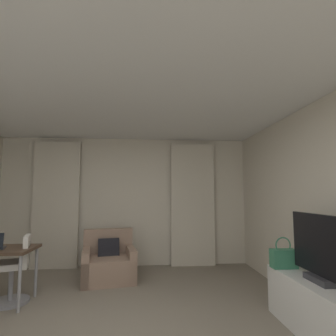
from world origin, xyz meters
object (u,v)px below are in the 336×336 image
object	(u,v)px
tv_flatscreen	(321,250)
handbag_primary	(284,258)
tv_console	(321,309)
armchair	(109,264)
desk_chair	(15,272)

from	to	relation	value
tv_flatscreen	handbag_primary	world-z (taller)	tv_flatscreen
tv_console	armchair	bearing A→B (deg)	139.97
armchair	tv_console	size ratio (longest dim) A/B	0.73
tv_console	tv_flatscreen	bearing A→B (deg)	-90.00
desk_chair	tv_console	bearing A→B (deg)	-18.28
armchair	desk_chair	size ratio (longest dim) A/B	1.12
armchair	tv_console	world-z (taller)	armchair
tv_console	tv_flatscreen	distance (m)	0.60
armchair	handbag_primary	world-z (taller)	handbag_primary
desk_chair	tv_console	xyz separation A→B (m)	(3.55, -1.17, -0.11)
desk_chair	handbag_primary	distance (m)	3.51
desk_chair	handbag_primary	bearing A→B (deg)	-11.11
handbag_primary	armchair	bearing A→B (deg)	146.36
armchair	handbag_primary	distance (m)	2.79
desk_chair	armchair	bearing A→B (deg)	37.08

